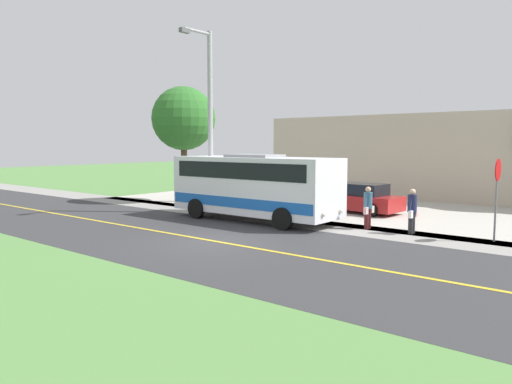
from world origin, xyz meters
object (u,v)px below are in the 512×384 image
object	(u,v)px
pedestrian_with_bags	(412,210)
pedestrian_waiting	(368,206)
stop_sign	(497,185)
tree_curbside	(184,119)
parked_car_near	(358,198)
commercial_building	(465,156)
shuttle_bus_front	(254,184)
street_light_pole	(209,115)

from	to	relation	value
pedestrian_with_bags	pedestrian_waiting	distance (m)	1.78
pedestrian_waiting	stop_sign	xyz separation A→B (m)	(-0.43, 4.59, 1.05)
pedestrian_with_bags	stop_sign	bearing A→B (deg)	97.23
stop_sign	tree_curbside	size ratio (longest dim) A/B	0.43
parked_car_near	commercial_building	xyz separation A→B (m)	(-11.67, 1.68, 1.91)
shuttle_bus_front	tree_curbside	size ratio (longest dim) A/B	1.19
shuttle_bus_front	street_light_pole	world-z (taller)	street_light_pole
street_light_pole	commercial_building	world-z (taller)	street_light_pole
shuttle_bus_front	street_light_pole	size ratio (longest dim) A/B	0.91
commercial_building	street_light_pole	bearing A→B (deg)	-23.50
street_light_pole	tree_curbside	world-z (taller)	street_light_pole
pedestrian_with_bags	commercial_building	distance (m)	15.97
stop_sign	commercial_building	world-z (taller)	commercial_building
shuttle_bus_front	parked_car_near	bearing A→B (deg)	155.73
shuttle_bus_front	stop_sign	world-z (taller)	shuttle_bus_front
pedestrian_with_bags	parked_car_near	distance (m)	5.88
pedestrian_with_bags	street_light_pole	bearing A→B (deg)	-85.02
street_light_pole	commercial_building	distance (m)	18.14
commercial_building	shuttle_bus_front	bearing A→B (deg)	-13.42
parked_car_near	commercial_building	world-z (taller)	commercial_building
stop_sign	parked_car_near	size ratio (longest dim) A/B	0.64
street_light_pole	tree_curbside	xyz separation A→B (m)	(-2.51, -4.51, 0.05)
pedestrian_waiting	pedestrian_with_bags	bearing A→B (deg)	92.44
shuttle_bus_front	pedestrian_with_bags	size ratio (longest dim) A/B	4.66
stop_sign	street_light_pole	bearing A→B (deg)	-84.51
shuttle_bus_front	pedestrian_with_bags	bearing A→B (deg)	100.41
stop_sign	commercial_building	distance (m)	16.26
shuttle_bus_front	commercial_building	bearing A→B (deg)	166.58
pedestrian_waiting	street_light_pole	size ratio (longest dim) A/B	0.19
street_light_pole	commercial_building	bearing A→B (deg)	156.50
commercial_building	pedestrian_with_bags	bearing A→B (deg)	9.58
pedestrian_with_bags	tree_curbside	bearing A→B (deg)	-96.59
street_light_pole	tree_curbside	bearing A→B (deg)	-119.13
shuttle_bus_front	commercial_building	world-z (taller)	commercial_building
parked_car_near	stop_sign	bearing A→B (deg)	63.01
tree_curbside	stop_sign	bearing A→B (deg)	85.66
parked_car_near	pedestrian_waiting	bearing A→B (deg)	32.05
pedestrian_with_bags	tree_curbside	size ratio (longest dim) A/B	0.25
pedestrian_with_bags	street_light_pole	world-z (taller)	street_light_pole
shuttle_bus_front	pedestrian_waiting	size ratio (longest dim) A/B	4.69
shuttle_bus_front	parked_car_near	size ratio (longest dim) A/B	1.75
shuttle_bus_front	parked_car_near	xyz separation A→B (m)	(-5.22, 2.35, -0.92)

